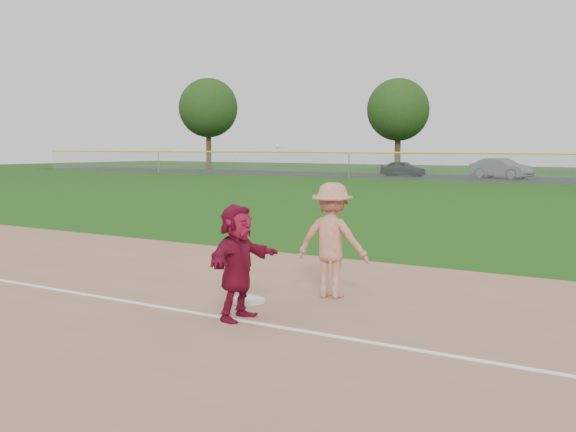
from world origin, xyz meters
The scene contains 9 objects.
ground centered at (0.00, 0.00, 0.00)m, with size 160.00×160.00×0.00m, color #19480D.
foul_line centered at (0.00, -0.80, 0.03)m, with size 60.00×0.10×0.01m, color white.
first_base centered at (0.09, 0.17, 0.07)m, with size 0.41×0.41×0.09m, color silver.
base_runner centered at (0.62, -0.73, 0.85)m, with size 1.55×0.49×1.67m, color maroon.
car_left centered at (-18.15, 45.84, 0.65)m, with size 1.50×3.74×1.27m, color black.
car_mid centered at (-10.15, 46.25, 0.79)m, with size 1.65×4.73×1.56m, color slate.
first_base_play centered at (0.98, 1.34, 0.97)m, with size 1.31×1.20×2.53m.
tree_0 centered at (-44.00, 52.00, 6.59)m, with size 6.40×6.40×9.81m.
tree_1 centered at (-22.00, 53.00, 5.83)m, with size 5.80×5.80×8.75m.
Camera 1 is at (6.88, -8.83, 2.51)m, focal length 45.00 mm.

